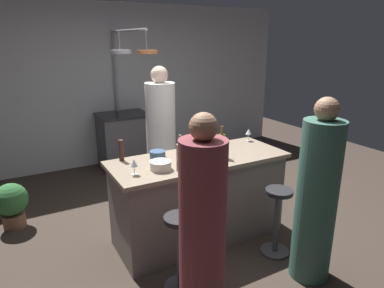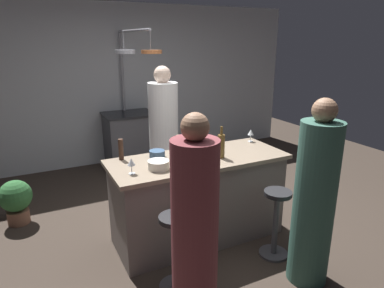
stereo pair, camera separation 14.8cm
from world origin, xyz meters
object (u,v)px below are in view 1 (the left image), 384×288
object	(u,v)px
pepper_mill	(121,150)
mixing_bowl_blue	(158,154)
stove_range	(124,140)
guest_right	(316,199)
wine_glass_by_chef	(249,132)
wine_bottle_green	(205,142)
wine_glass_near_right_guest	(134,164)
wine_bottle_amber	(222,145)
chef	(161,141)
wine_bottle_white	(180,157)
potted_plant	(11,203)
bar_stool_right	(277,219)
guest_left	(202,231)
mixing_bowl_ceramic	(161,165)
bar_stool_left	(180,250)

from	to	relation	value
pepper_mill	mixing_bowl_blue	size ratio (longest dim) A/B	1.34
stove_range	pepper_mill	size ratio (longest dim) A/B	4.24
guest_right	wine_glass_by_chef	xyz separation A→B (m)	(0.24, 1.25, 0.26)
wine_bottle_green	wine_glass_near_right_guest	bearing A→B (deg)	-167.98
wine_glass_near_right_guest	mixing_bowl_blue	bearing A→B (deg)	42.04
pepper_mill	wine_bottle_amber	bearing A→B (deg)	-22.73
chef	guest_right	world-z (taller)	chef
wine_bottle_white	wine_bottle_green	size ratio (longest dim) A/B	1.00
wine_bottle_amber	potted_plant	bearing A→B (deg)	146.48
bar_stool_right	wine_bottle_green	distance (m)	1.03
pepper_mill	wine_bottle_green	world-z (taller)	wine_bottle_green
chef	pepper_mill	size ratio (longest dim) A/B	8.26
guest_left	bar_stool_right	bearing A→B (deg)	18.41
wine_bottle_white	wine_bottle_green	world-z (taller)	same
guest_right	mixing_bowl_ceramic	bearing A→B (deg)	138.73
wine_bottle_green	wine_glass_by_chef	xyz separation A→B (m)	(0.70, 0.18, -0.03)
chef	wine_bottle_white	xyz separation A→B (m)	(-0.36, -1.24, 0.23)
wine_bottle_white	stove_range	bearing A→B (deg)	82.94
chef	wine_bottle_amber	distance (m)	1.14
potted_plant	wine_bottle_white	distance (m)	2.11
wine_bottle_white	wine_glass_near_right_guest	size ratio (longest dim) A/B	2.29
wine_bottle_amber	bar_stool_left	bearing A→B (deg)	-144.81
bar_stool_left	mixing_bowl_blue	world-z (taller)	mixing_bowl_blue
bar_stool_right	wine_glass_by_chef	distance (m)	1.09
guest_right	potted_plant	size ratio (longest dim) A/B	3.10
chef	guest_right	bearing A→B (deg)	-75.60
bar_stool_left	potted_plant	size ratio (longest dim) A/B	1.31
chef	wine_bottle_green	world-z (taller)	chef
mixing_bowl_ceramic	wine_bottle_amber	bearing A→B (deg)	1.77
wine_bottle_amber	stove_range	bearing A→B (deg)	94.49
bar_stool_left	wine_bottle_green	bearing A→B (deg)	46.68
guest_right	mixing_bowl_blue	bearing A→B (deg)	127.03
potted_plant	wine_bottle_amber	size ratio (longest dim) A/B	1.63
wine_glass_near_right_guest	guest_right	bearing A→B (deg)	-34.88
stove_range	mixing_bowl_blue	bearing A→B (deg)	-99.27
wine_glass_near_right_guest	mixing_bowl_ceramic	size ratio (longest dim) A/B	0.74
wine_bottle_white	wine_bottle_amber	world-z (taller)	wine_bottle_white
potted_plant	mixing_bowl_blue	bearing A→B (deg)	-35.77
guest_right	wine_glass_near_right_guest	xyz separation A→B (m)	(-1.28, 0.89, 0.26)
bar_stool_left	wine_bottle_amber	bearing A→B (deg)	35.19
bar_stool_right	pepper_mill	xyz separation A→B (m)	(-1.22, 0.90, 0.63)
stove_range	wine_bottle_green	distance (m)	2.48
bar_stool_left	wine_bottle_green	distance (m)	1.13
guest_left	wine_bottle_amber	xyz separation A→B (m)	(0.73, 0.87, 0.29)
wine_bottle_amber	wine_glass_near_right_guest	distance (m)	0.93
mixing_bowl_blue	chef	bearing A→B (deg)	63.90
wine_bottle_amber	wine_bottle_green	xyz separation A→B (m)	(-0.11, 0.15, 0.01)
pepper_mill	stove_range	bearing A→B (deg)	71.87
stove_range	wine_bottle_amber	world-z (taller)	wine_bottle_amber
wine_bottle_amber	wine_glass_near_right_guest	size ratio (longest dim) A/B	2.19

